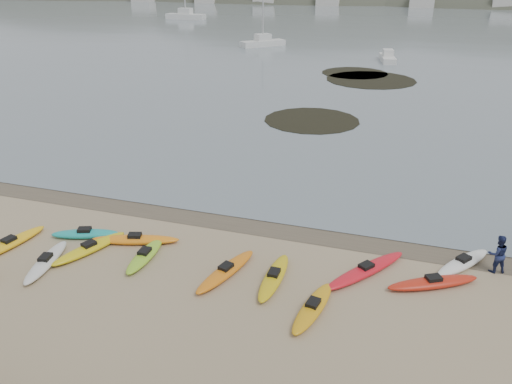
% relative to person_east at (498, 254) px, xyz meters
% --- Properties ---
extents(ground, '(600.00, 600.00, 0.00)m').
position_rel_person_east_xyz_m(ground, '(-10.37, 1.27, -0.80)').
color(ground, tan).
rests_on(ground, ground).
extents(wet_sand, '(60.00, 60.00, 0.00)m').
position_rel_person_east_xyz_m(wet_sand, '(-10.37, 0.97, -0.80)').
color(wet_sand, brown).
rests_on(wet_sand, ground).
extents(kayaks, '(20.52, 8.29, 0.34)m').
position_rel_person_east_xyz_m(kayaks, '(-10.82, -3.00, -0.63)').
color(kayaks, red).
rests_on(kayaks, ground).
extents(person_east, '(0.93, 0.81, 1.60)m').
position_rel_person_east_xyz_m(person_east, '(0.00, 0.00, 0.00)').
color(person_east, navy).
rests_on(person_east, ground).
extents(kelp_mats, '(11.37, 27.75, 0.04)m').
position_rel_person_east_xyz_m(kelp_mats, '(-9.86, 32.01, -0.77)').
color(kelp_mats, black).
rests_on(kelp_mats, water).
extents(moored_boats, '(105.09, 64.54, 1.29)m').
position_rel_person_east_xyz_m(moored_boats, '(-10.97, 82.17, -0.23)').
color(moored_boats, silver).
rests_on(moored_boats, ground).
extents(far_hills, '(550.00, 135.00, 80.00)m').
position_rel_person_east_xyz_m(far_hills, '(29.01, 195.23, -16.73)').
color(far_hills, '#384235').
rests_on(far_hills, ground).
extents(far_town, '(199.00, 5.00, 4.00)m').
position_rel_person_east_xyz_m(far_town, '(-4.37, 146.27, 1.20)').
color(far_town, beige).
rests_on(far_town, ground).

